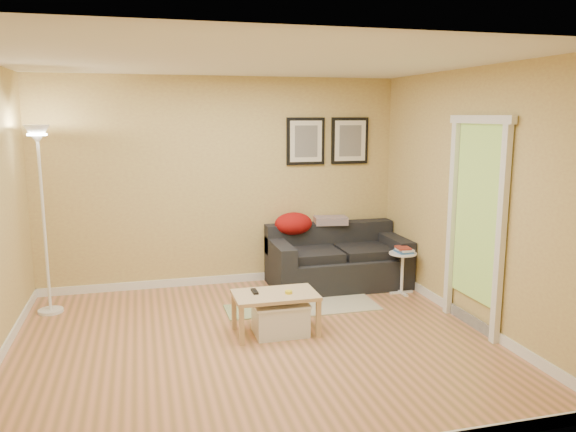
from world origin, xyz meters
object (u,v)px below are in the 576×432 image
at_px(sofa, 338,256).
at_px(book_stack, 404,250).
at_px(storage_bin, 280,318).
at_px(floor_lamp, 44,226).
at_px(side_table, 402,273).
at_px(coffee_table, 275,313).

distance_m(sofa, book_stack, 0.84).
bearing_deg(sofa, storage_bin, -128.31).
bearing_deg(sofa, book_stack, -37.36).
bearing_deg(floor_lamp, side_table, -5.25).
bearing_deg(side_table, coffee_table, -154.82).
relative_size(storage_bin, book_stack, 2.41).
relative_size(coffee_table, floor_lamp, 0.40).
distance_m(storage_bin, side_table, 1.94).
bearing_deg(sofa, side_table, -38.49).
relative_size(side_table, floor_lamp, 0.25).
height_order(storage_bin, side_table, side_table).
xyz_separation_m(storage_bin, book_stack, (1.75, 0.89, 0.38)).
bearing_deg(book_stack, coffee_table, -164.89).
xyz_separation_m(sofa, side_table, (0.64, -0.51, -0.12)).
relative_size(side_table, book_stack, 2.30).
xyz_separation_m(side_table, floor_lamp, (-4.02, 0.37, 0.71)).
distance_m(coffee_table, book_stack, 2.01).
relative_size(storage_bin, side_table, 1.05).
height_order(book_stack, floor_lamp, floor_lamp).
bearing_deg(side_table, storage_bin, -153.20).
distance_m(coffee_table, floor_lamp, 2.66).
bearing_deg(book_stack, storage_bin, -163.28).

